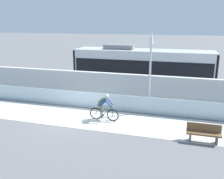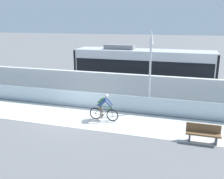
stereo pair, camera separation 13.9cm
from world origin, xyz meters
The scene contains 10 objects.
ground_plane centered at (0.00, 0.00, 0.00)m, with size 200.00×200.00×0.00m, color slate.
bike_path_deck centered at (0.00, 0.00, 0.01)m, with size 32.00×3.20×0.01m, color beige.
glass_parapet centered at (0.00, 1.85, 0.54)m, with size 32.00×0.05×1.07m, color silver.
concrete_barrier_wall centered at (0.00, 3.65, 1.04)m, with size 32.00×0.36×2.09m, color silver.
tram_rail_near centered at (0.00, 6.13, 0.00)m, with size 32.00×0.08×0.01m, color #595654.
tram_rail_far centered at (0.00, 7.57, 0.00)m, with size 32.00×0.08×0.01m, color #595654.
tram centered at (2.96, 6.85, 1.89)m, with size 11.06×2.54×3.81m.
cyclist_on_bike centered at (1.93, 0.00, 0.80)m, with size 1.77×0.58×1.61m.
lamp_post_antenna centered at (4.23, 2.15, 3.29)m, with size 0.28×0.28×5.20m.
bench centered at (7.39, -1.29, 0.48)m, with size 1.60×0.45×0.89m.
Camera 2 is at (6.51, -13.27, 5.64)m, focal length 40.81 mm.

